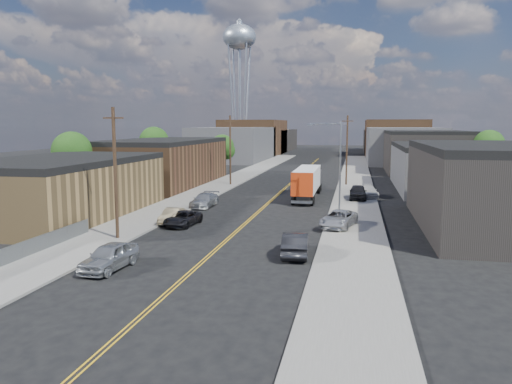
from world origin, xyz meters
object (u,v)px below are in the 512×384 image
at_px(water_tower, 239,42).
at_px(semi_truck, 308,180).
at_px(car_left_b, 172,216).
at_px(car_right_lot_c, 358,192).
at_px(car_right_lot_a, 339,219).
at_px(car_right_lot_b, 368,191).
at_px(car_left_c, 183,219).
at_px(car_left_d, 204,200).
at_px(car_right_oncoming, 295,244).
at_px(car_ahead_truck, 305,183).
at_px(car_left_a, 109,257).

height_order(water_tower, semi_truck, water_tower).
xyz_separation_m(semi_truck, car_left_b, (-10.33, -18.12, -1.42)).
height_order(water_tower, car_right_lot_c, water_tower).
xyz_separation_m(car_right_lot_a, car_right_lot_b, (2.80, 18.60, -0.02)).
bearing_deg(car_right_lot_a, car_left_c, -160.34).
bearing_deg(car_right_lot_a, car_left_d, 162.89).
relative_size(car_left_c, car_right_oncoming, 0.95).
bearing_deg(car_ahead_truck, car_left_a, -98.74).
distance_m(car_right_lot_a, car_right_lot_b, 18.81).
distance_m(water_tower, car_left_b, 99.06).
bearing_deg(water_tower, car_left_c, -79.81).
relative_size(semi_truck, car_right_lot_a, 2.78).
distance_m(car_left_a, car_right_oncoming, 11.95).
bearing_deg(car_right_lot_a, car_right_oncoming, -91.49).
bearing_deg(car_right_lot_b, car_ahead_truck, 125.63).
height_order(water_tower, car_left_d, water_tower).
distance_m(car_right_oncoming, car_right_lot_a, 9.74).
bearing_deg(car_left_a, car_left_d, 98.01).
height_order(car_right_oncoming, car_right_lot_a, car_right_oncoming).
bearing_deg(car_right_oncoming, car_left_d, -61.18).
distance_m(car_left_a, car_right_lot_c, 34.74).
xyz_separation_m(car_left_d, car_right_lot_c, (16.08, 8.00, 0.25)).
relative_size(car_left_b, car_left_c, 0.87).
bearing_deg(car_right_lot_a, car_ahead_truck, 115.39).
xyz_separation_m(semi_truck, car_right_lot_a, (4.27, -17.60, -1.23)).
relative_size(water_tower, car_left_c, 8.09).
bearing_deg(car_right_oncoming, car_ahead_truck, -89.91).
xyz_separation_m(car_left_a, car_right_lot_c, (14.83, 31.42, 0.16)).
bearing_deg(water_tower, car_right_lot_a, -71.94).
relative_size(car_left_a, car_right_lot_a, 0.94).
xyz_separation_m(car_left_c, car_left_d, (-1.15, 10.00, 0.09)).
bearing_deg(car_left_d, car_right_oncoming, -53.32).
height_order(water_tower, car_right_oncoming, water_tower).
height_order(semi_truck, car_right_oncoming, semi_truck).
bearing_deg(semi_truck, car_left_b, -119.80).
height_order(semi_truck, car_left_c, semi_truck).
relative_size(water_tower, car_right_lot_a, 7.35).
xyz_separation_m(water_tower, semi_truck, (25.93, -75.00, -28.57)).
height_order(semi_truck, car_right_lot_c, semi_truck).
distance_m(car_left_a, car_left_c, 13.42).
relative_size(car_left_a, car_ahead_truck, 0.90).
relative_size(car_left_b, car_right_lot_c, 0.83).
relative_size(car_left_c, car_left_d, 0.92).
bearing_deg(car_left_d, car_ahead_truck, 67.00).
relative_size(car_left_a, car_right_oncoming, 0.98).
distance_m(car_right_lot_b, car_right_lot_c, 2.32).
distance_m(car_left_d, car_right_lot_c, 17.96).
bearing_deg(car_left_b, water_tower, 98.71).
xyz_separation_m(car_right_lot_c, car_ahead_truck, (-7.17, 10.09, -0.24)).
distance_m(water_tower, car_left_c, 100.11).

